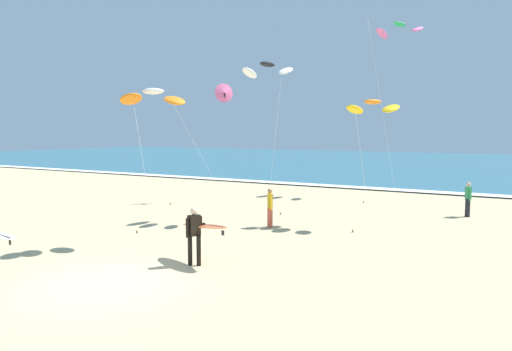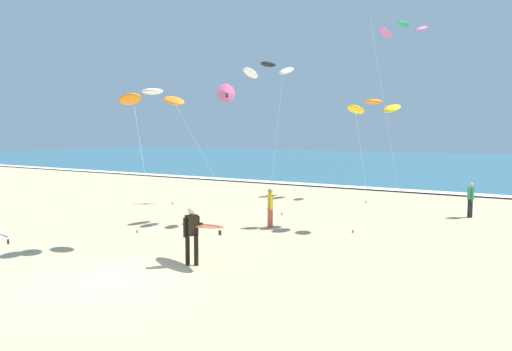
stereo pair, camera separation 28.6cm
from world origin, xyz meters
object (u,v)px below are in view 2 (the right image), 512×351
Objects in this scene: kite_delta_rose_distant at (226,93)px; bystander_yellow_top at (270,208)px; surfer_lead at (197,229)px; bystander_green_top at (470,200)px; kite_arc_ivory_mid at (152,97)px; kite_arc_emerald_low at (403,29)px; kite_arc_amber_far at (373,107)px; kite_arc_charcoal_near at (268,70)px.

kite_delta_rose_distant is 4.10× the size of bystander_yellow_top.
surfer_lead is 1.38× the size of bystander_green_top.
kite_arc_emerald_low is at bearing 79.18° from kite_arc_ivory_mid.
kite_arc_emerald_low is at bearing 82.81° from bystander_yellow_top.
bystander_yellow_top is at bearing -145.05° from kite_arc_amber_far.
kite_arc_emerald_low is at bearing 87.49° from surfer_lead.
kite_delta_rose_distant is at bearing 120.83° from surfer_lead.
kite_arc_emerald_low is (0.84, 19.09, 9.02)m from surfer_lead.
kite_arc_charcoal_near is 4.70m from kite_arc_amber_far.
kite_arc_amber_far is 0.49× the size of kite_arc_emerald_low.
kite_arc_ivory_mid reaches higher than bystander_green_top.
kite_arc_charcoal_near is 0.65× the size of kite_arc_emerald_low.
kite_arc_amber_far is at bearing -126.70° from bystander_green_top.
kite_arc_amber_far is 5.81m from bystander_yellow_top.
kite_arc_ivory_mid is 1.02× the size of kite_arc_amber_far.
kite_delta_rose_distant reaches higher than bystander_yellow_top.
kite_delta_rose_distant reaches higher than kite_arc_ivory_mid.
kite_arc_emerald_low reaches higher than kite_delta_rose_distant.
kite_arc_amber_far is 0.79× the size of kite_delta_rose_distant.
kite_arc_emerald_low is (-1.73, 10.89, 5.19)m from kite_arc_amber_far.
bystander_green_top is at bearing 35.48° from kite_arc_charcoal_near.
surfer_lead is 0.41× the size of kite_arc_ivory_mid.
kite_arc_ivory_mid is 3.33× the size of bystander_green_top.
kite_arc_ivory_mid is at bearing -100.82° from kite_arc_emerald_low.
kite_arc_amber_far reaches higher than bystander_yellow_top.
surfer_lead is 0.32× the size of kite_arc_charcoal_near.
kite_arc_amber_far is 12.19m from kite_arc_emerald_low.
kite_arc_ivory_mid is 0.81× the size of kite_delta_rose_distant.
kite_arc_ivory_mid is (-0.90, -6.13, -1.51)m from kite_arc_charcoal_near.
kite_arc_emerald_low is 1.61× the size of kite_delta_rose_distant.
kite_arc_emerald_low is 6.58× the size of bystander_green_top.
kite_arc_emerald_low is (3.45, 18.06, 5.06)m from kite_arc_ivory_mid.
kite_arc_charcoal_near is 12.70m from kite_arc_emerald_low.
kite_delta_rose_distant reaches higher than bystander_green_top.
surfer_lead is at bearing -114.79° from bystander_green_top.
kite_arc_ivory_mid is (-2.61, 1.03, 3.95)m from surfer_lead.
kite_delta_rose_distant is (-9.11, 2.78, 1.09)m from kite_arc_amber_far.
kite_arc_emerald_low is at bearing 77.94° from kite_arc_charcoal_near.
kite_arc_charcoal_near reaches higher than kite_arc_amber_far.
kite_delta_rose_distant is at bearing 137.92° from bystander_yellow_top.
kite_arc_amber_far is 6.72m from bystander_green_top.
bystander_yellow_top is at bearing -134.70° from bystander_green_top.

